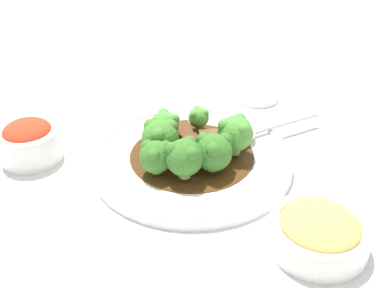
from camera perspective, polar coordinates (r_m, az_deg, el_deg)
The scene contains 16 objects.
ground_plane at distance 0.68m, azimuth -0.00°, elevation -2.42°, with size 4.00×4.00×0.00m, color silver.
main_plate at distance 0.67m, azimuth -0.00°, elevation -1.72°, with size 0.30×0.30×0.02m.
beef_strip_0 at distance 0.71m, azimuth -1.37°, elevation 1.58°, with size 0.06×0.05×0.01m.
beef_strip_1 at distance 0.69m, azimuth 2.46°, elevation 0.23°, with size 0.07×0.07×0.01m.
beef_strip_2 at distance 0.66m, azimuth -0.40°, elevation -0.68°, with size 0.06×0.06×0.01m.
broccoli_floret_0 at distance 0.64m, azimuth -4.06°, elevation 0.89°, with size 0.05×0.05×0.06m.
broccoli_floret_1 at distance 0.65m, azimuth 5.52°, elevation 1.44°, with size 0.05×0.05×0.06m.
broccoli_floret_2 at distance 0.68m, azimuth -3.37°, elevation 2.51°, with size 0.04×0.04×0.05m.
broccoli_floret_3 at distance 0.62m, azimuth -4.60°, elevation -1.53°, with size 0.05×0.05×0.05m.
broccoli_floret_4 at distance 0.60m, azimuth -0.96°, elevation -1.61°, with size 0.05×0.05×0.06m.
broccoli_floret_5 at distance 0.72m, azimuth 0.85°, elevation 3.47°, with size 0.03×0.03×0.04m.
broccoli_floret_6 at distance 0.62m, azimuth 2.73°, elevation -0.94°, with size 0.05×0.05×0.05m.
serving_spoon at distance 0.70m, azimuth 6.26°, elevation 1.18°, with size 0.12×0.19×0.01m.
side_bowl_kimchi at distance 0.72m, azimuth -19.98°, elevation 0.40°, with size 0.09×0.09×0.06m.
side_bowl_appetizer at distance 0.55m, azimuth 15.79°, elevation -10.62°, with size 0.12×0.12×0.05m.
sauce_dish at distance 0.87m, azimuth 8.24°, elevation 6.06°, with size 0.08×0.08×0.01m.
Camera 1 is at (-0.32, 0.46, 0.39)m, focal length 42.00 mm.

